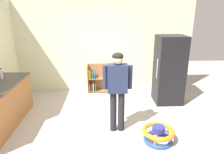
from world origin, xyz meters
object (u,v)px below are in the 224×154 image
(red_cup, at_px, (2,74))
(standing_person, at_px, (117,85))
(kitchen_counter, at_px, (0,108))
(bookshelf, at_px, (99,80))
(refrigerator, at_px, (169,70))
(clear_bottle, at_px, (2,75))
(baby_walker, at_px, (158,134))

(red_cup, bearing_deg, standing_person, -20.24)
(kitchen_counter, relative_size, bookshelf, 2.45)
(refrigerator, xyz_separation_m, red_cup, (-4.10, -0.38, 0.06))
(kitchen_counter, height_order, clear_bottle, clear_bottle)
(refrigerator, height_order, red_cup, refrigerator)
(baby_walker, xyz_separation_m, clear_bottle, (-3.28, 1.17, 0.84))
(kitchen_counter, xyz_separation_m, standing_person, (2.42, -0.21, 0.53))
(clear_bottle, relative_size, red_cup, 2.59)
(standing_person, relative_size, clear_bottle, 6.60)
(kitchen_counter, bearing_deg, standing_person, -5.01)
(refrigerator, distance_m, baby_walker, 2.06)
(bookshelf, xyz_separation_m, baby_walker, (1.14, -2.60, -0.21))
(refrigerator, relative_size, red_cup, 18.74)
(baby_walker, bearing_deg, bookshelf, 113.67)
(baby_walker, xyz_separation_m, red_cup, (-3.39, 1.41, 0.79))
(refrigerator, height_order, baby_walker, refrigerator)
(standing_person, distance_m, clear_bottle, 2.65)
(red_cup, bearing_deg, baby_walker, -22.54)
(bookshelf, relative_size, baby_walker, 1.41)
(kitchen_counter, height_order, baby_walker, kitchen_counter)
(refrigerator, bearing_deg, bookshelf, 156.29)
(bookshelf, height_order, red_cup, red_cup)
(bookshelf, xyz_separation_m, red_cup, (-2.24, -1.20, 0.57))
(refrigerator, height_order, clear_bottle, refrigerator)
(kitchen_counter, distance_m, refrigerator, 4.06)
(refrigerator, distance_m, clear_bottle, 4.04)
(kitchen_counter, bearing_deg, red_cup, 106.40)
(clear_bottle, xyz_separation_m, red_cup, (-0.10, 0.23, -0.05))
(bookshelf, distance_m, baby_walker, 2.85)
(refrigerator, distance_m, standing_person, 1.99)
(refrigerator, relative_size, bookshelf, 2.09)
(kitchen_counter, relative_size, red_cup, 21.92)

